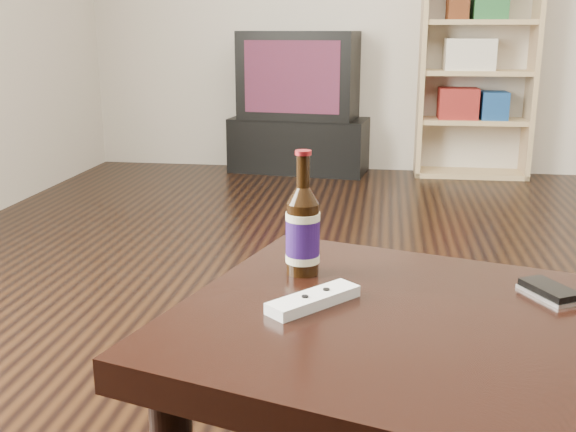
# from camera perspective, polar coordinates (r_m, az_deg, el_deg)

# --- Properties ---
(floor) EXTENTS (5.00, 6.00, 0.01)m
(floor) POSITION_cam_1_polar(r_m,az_deg,el_deg) (1.91, 22.66, -14.99)
(floor) COLOR black
(floor) RESTS_ON ground
(tv_stand) EXTENTS (0.95, 0.56, 0.36)m
(tv_stand) POSITION_cam_1_polar(r_m,az_deg,el_deg) (4.59, 1.04, 6.11)
(tv_stand) COLOR black
(tv_stand) RESTS_ON floor
(tv) EXTENTS (0.80, 0.56, 0.56)m
(tv) POSITION_cam_1_polar(r_m,az_deg,el_deg) (4.54, 1.07, 11.86)
(tv) COLOR black
(tv) RESTS_ON tv_stand
(bookshelf) EXTENTS (0.72, 0.34, 1.33)m
(bookshelf) POSITION_cam_1_polar(r_m,az_deg,el_deg) (4.57, 15.48, 12.00)
(bookshelf) COLOR tan
(bookshelf) RESTS_ON floor
(coffee_table) EXTENTS (1.34, 1.00, 0.45)m
(coffee_table) POSITION_cam_1_polar(r_m,az_deg,el_deg) (1.20, 19.64, -12.23)
(coffee_table) COLOR black
(coffee_table) RESTS_ON floor
(beer_bottle) EXTENTS (0.09, 0.09, 0.25)m
(beer_bottle) POSITION_cam_1_polar(r_m,az_deg,el_deg) (1.35, 1.26, -1.29)
(beer_bottle) COLOR black
(beer_bottle) RESTS_ON coffee_table
(phone) EXTENTS (0.11, 0.13, 0.02)m
(phone) POSITION_cam_1_polar(r_m,az_deg,el_deg) (1.35, 21.25, -5.95)
(phone) COLOR #B4B4B6
(phone) RESTS_ON coffee_table
(remote) EXTENTS (0.16, 0.18, 0.02)m
(remote) POSITION_cam_1_polar(r_m,az_deg,el_deg) (1.22, 2.18, -7.08)
(remote) COLOR silver
(remote) RESTS_ON coffee_table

